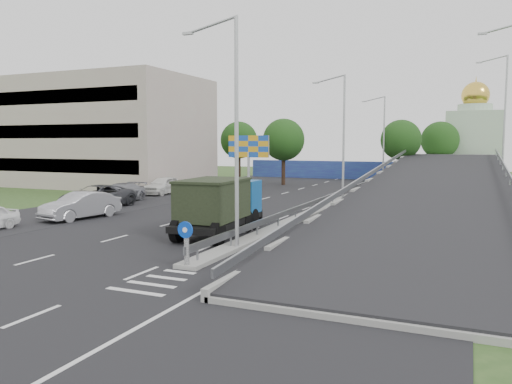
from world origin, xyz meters
The scene contains 23 objects.
ground centered at (0.00, 0.00, 0.00)m, with size 160.00×160.00×0.00m, color #2D4C1E.
road_surface centered at (-3.00, 20.00, 0.00)m, with size 26.00×90.00×0.04m, color black.
parking_strip centered at (-16.00, 20.00, 0.00)m, with size 8.00×90.00×0.05m, color black.
median centered at (0.00, 24.00, 0.10)m, with size 1.00×44.00×0.20m, color gray.
overpass_ramp centered at (7.50, 24.00, 1.75)m, with size 10.00×50.00×3.50m.
median_guardrail centered at (0.00, 24.00, 0.75)m, with size 0.09×44.00×0.71m.
sign_bollard centered at (0.00, 2.17, 1.03)m, with size 0.64×0.23×1.67m.
lamp_post_near centered at (0.11, 6.00, 5.81)m, with size 2.74×0.18×10.08m.
lamp_post_mid centered at (0.11, 26.00, 5.81)m, with size 2.74×0.18×10.08m.
lamp_post_far centered at (0.11, 46.00, 5.81)m, with size 2.74×0.18×10.08m.
beige_building centered at (-30.00, 32.00, 6.00)m, with size 24.00×14.00×12.00m, color #AC9890.
blue_wall centered at (-4.00, 52.00, 1.20)m, with size 30.00×0.50×2.40m, color #2B2895.
church centered at (10.00, 60.00, 5.31)m, with size 7.00×7.00×13.80m.
billboard centered at (-9.00, 28.00, 4.19)m, with size 4.00×0.24×5.50m.
tree_left_mid centered at (-10.00, 40.00, 5.18)m, with size 4.80×4.80×7.60m.
tree_median_far centered at (2.00, 48.00, 5.18)m, with size 4.80×4.80×7.60m.
tree_left_far centered at (-18.00, 45.00, 5.18)m, with size 4.80×4.80×7.60m.
tree_ramp_far centered at (6.00, 55.00, 5.18)m, with size 4.80×4.80×7.60m.
dump_truck centered at (-2.21, 9.20, 1.65)m, with size 2.91×6.91×2.99m.
parked_car_b centered at (-12.87, 10.59, 0.86)m, with size 1.82×5.21×1.72m, color #A6A6AC.
parked_car_c centered at (-15.56, 15.13, 0.85)m, with size 2.82×6.12×1.70m, color #34353A.
parked_car_d centered at (-16.28, 18.72, 0.77)m, with size 2.16×5.30×1.54m, color gray.
parked_car_e centered at (-16.66, 25.53, 0.85)m, with size 2.01×4.99×1.70m, color white.
Camera 1 is at (9.78, -13.84, 4.80)m, focal length 35.00 mm.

